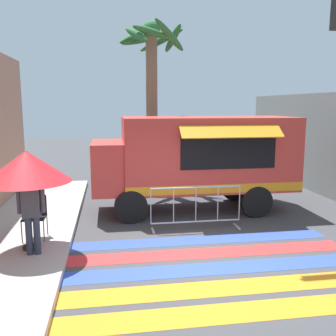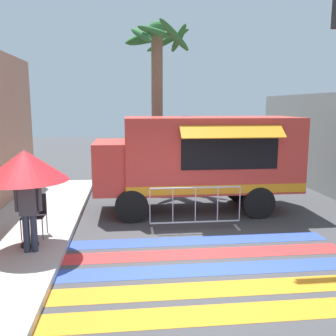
{
  "view_description": "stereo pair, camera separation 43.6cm",
  "coord_description": "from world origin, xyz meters",
  "px_view_note": "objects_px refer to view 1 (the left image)",
  "views": [
    {
      "loc": [
        -1.75,
        -6.66,
        3.06
      ],
      "look_at": [
        -0.32,
        2.48,
        1.5
      ],
      "focal_mm": 40.0,
      "sensor_mm": 36.0,
      "label": 1
    },
    {
      "loc": [
        -1.32,
        -6.72,
        3.06
      ],
      "look_at": [
        -0.32,
        2.48,
        1.5
      ],
      "focal_mm": 40.0,
      "sensor_mm": 36.0,
      "label": 2
    }
  ],
  "objects_px": {
    "barricade_front": "(196,208)",
    "palm_tree": "(152,76)",
    "food_truck": "(193,156)",
    "patio_umbrella": "(27,167)",
    "folding_chair": "(35,213)",
    "vendor_person": "(31,209)"
  },
  "relations": [
    {
      "from": "barricade_front",
      "to": "palm_tree",
      "type": "height_order",
      "value": "palm_tree"
    },
    {
      "from": "food_truck",
      "to": "barricade_front",
      "type": "relative_size",
      "value": 2.53
    },
    {
      "from": "food_truck",
      "to": "patio_umbrella",
      "type": "distance_m",
      "value": 4.87
    },
    {
      "from": "folding_chair",
      "to": "palm_tree",
      "type": "bearing_deg",
      "value": 71.34
    },
    {
      "from": "food_truck",
      "to": "folding_chair",
      "type": "height_order",
      "value": "food_truck"
    },
    {
      "from": "vendor_person",
      "to": "palm_tree",
      "type": "xyz_separation_m",
      "value": [
        3.05,
        5.79,
        2.98
      ]
    },
    {
      "from": "food_truck",
      "to": "palm_tree",
      "type": "xyz_separation_m",
      "value": [
        -0.85,
        2.71,
        2.44
      ]
    },
    {
      "from": "folding_chair",
      "to": "vendor_person",
      "type": "xyz_separation_m",
      "value": [
        0.14,
        -1.0,
        0.36
      ]
    },
    {
      "from": "vendor_person",
      "to": "palm_tree",
      "type": "distance_m",
      "value": 7.19
    },
    {
      "from": "patio_umbrella",
      "to": "barricade_front",
      "type": "distance_m",
      "value": 4.07
    },
    {
      "from": "barricade_front",
      "to": "vendor_person",
      "type": "bearing_deg",
      "value": -159.07
    },
    {
      "from": "barricade_front",
      "to": "palm_tree",
      "type": "relative_size",
      "value": 0.39
    },
    {
      "from": "patio_umbrella",
      "to": "barricade_front",
      "type": "relative_size",
      "value": 0.9
    },
    {
      "from": "food_truck",
      "to": "palm_tree",
      "type": "height_order",
      "value": "palm_tree"
    },
    {
      "from": "patio_umbrella",
      "to": "palm_tree",
      "type": "height_order",
      "value": "palm_tree"
    },
    {
      "from": "barricade_front",
      "to": "folding_chair",
      "type": "bearing_deg",
      "value": -174.29
    },
    {
      "from": "patio_umbrella",
      "to": "palm_tree",
      "type": "relative_size",
      "value": 0.35
    },
    {
      "from": "palm_tree",
      "to": "patio_umbrella",
      "type": "bearing_deg",
      "value": -119.87
    },
    {
      "from": "folding_chair",
      "to": "barricade_front",
      "type": "bearing_deg",
      "value": 20.69
    },
    {
      "from": "patio_umbrella",
      "to": "barricade_front",
      "type": "xyz_separation_m",
      "value": [
        3.7,
        1.06,
        -1.3
      ]
    },
    {
      "from": "folding_chair",
      "to": "vendor_person",
      "type": "bearing_deg",
      "value": -67.03
    },
    {
      "from": "vendor_person",
      "to": "barricade_front",
      "type": "xyz_separation_m",
      "value": [
        3.6,
        1.38,
        -0.52
      ]
    }
  ]
}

